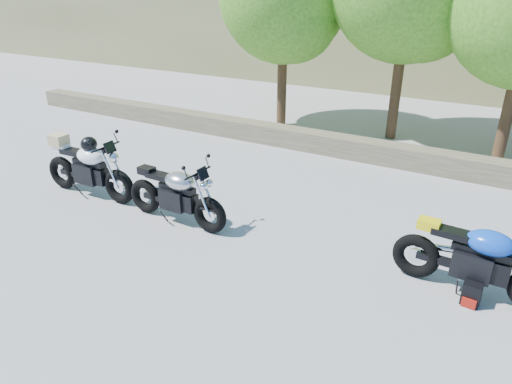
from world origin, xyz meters
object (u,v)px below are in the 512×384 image
silver_bike (176,195)px  white_bike (88,167)px  backpack (471,295)px  blue_bike (476,260)px

silver_bike → white_bike: size_ratio=0.94×
white_bike → backpack: (7.26, 0.10, -0.47)m
blue_bike → white_bike: bearing=-174.1°
white_bike → backpack: bearing=-1.4°
white_bike → blue_bike: bearing=0.7°
silver_bike → backpack: size_ratio=6.72×
backpack → white_bike: bearing=-174.6°
white_bike → backpack: 7.28m
silver_bike → blue_bike: 4.94m
silver_bike → white_bike: (-2.30, 0.03, 0.09)m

